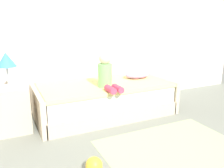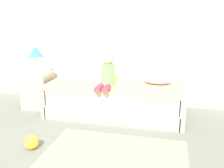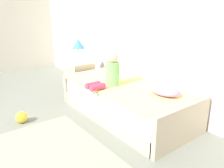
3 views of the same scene
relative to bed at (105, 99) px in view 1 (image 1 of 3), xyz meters
name	(u,v)px [view 1 (image 1 of 3)]	position (x,y,z in m)	size (l,w,h in m)	color
wall_rear	(71,20)	(-0.33, 0.60, 1.20)	(7.20, 0.10, 2.90)	silver
bed	(105,99)	(0.00, 0.00, 0.00)	(2.11, 1.00, 0.50)	beige
nightstand	(12,109)	(-1.35, -0.01, 0.05)	(0.44, 0.44, 0.60)	beige
table_lamp	(6,62)	(-1.35, -0.01, 0.69)	(0.24, 0.24, 0.45)	silver
child_figure	(106,74)	(-0.08, -0.23, 0.46)	(0.20, 0.51, 0.50)	#7FC672
pillow	(137,74)	(0.64, 0.10, 0.32)	(0.44, 0.30, 0.13)	#EA8CC6
toy_ball	(94,165)	(-0.71, -1.34, -0.16)	(0.17, 0.17, 0.17)	yellow
area_rug	(172,148)	(0.27, -1.30, -0.24)	(1.60, 1.10, 0.01)	#B2D189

